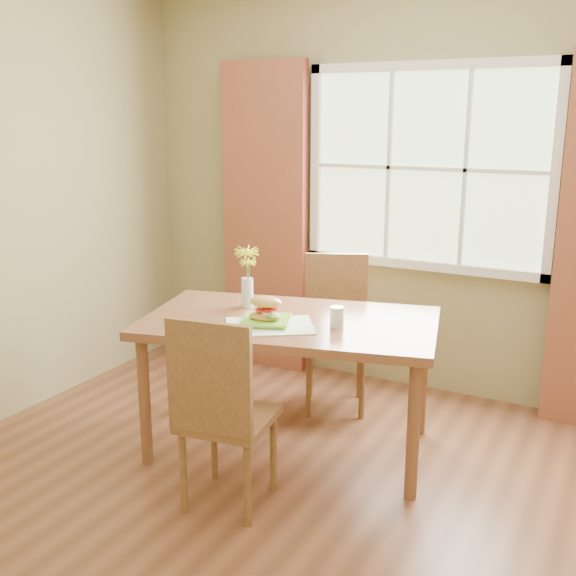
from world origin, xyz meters
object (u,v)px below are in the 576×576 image
(water_glass, at_px, (337,318))
(flower_vase, at_px, (247,272))
(dining_table, at_px, (290,332))
(chair_far, at_px, (336,324))
(croissant_sandwich, at_px, (266,309))
(chair_near, at_px, (221,407))

(water_glass, bearing_deg, flower_vase, 170.10)
(dining_table, bearing_deg, chair_far, 79.09)
(croissant_sandwich, bearing_deg, chair_near, -88.26)
(chair_near, relative_size, water_glass, 8.96)
(dining_table, distance_m, croissant_sandwich, 0.23)
(chair_near, xyz_separation_m, chair_far, (-0.05, 1.40, 0.00))
(water_glass, distance_m, flower_vase, 0.64)
(chair_near, xyz_separation_m, croissant_sandwich, (-0.08, 0.56, 0.31))
(dining_table, height_order, water_glass, water_glass)
(dining_table, height_order, flower_vase, flower_vase)
(chair_near, bearing_deg, dining_table, 82.74)
(chair_near, relative_size, croissant_sandwich, 5.09)
(chair_far, distance_m, water_glass, 0.83)
(chair_far, distance_m, croissant_sandwich, 0.90)
(chair_near, distance_m, water_glass, 0.79)
(chair_far, bearing_deg, dining_table, -111.79)
(croissant_sandwich, distance_m, flower_vase, 0.37)
(chair_far, relative_size, flower_vase, 2.79)
(chair_near, bearing_deg, flower_vase, 104.56)
(flower_vase, bearing_deg, water_glass, -9.90)
(croissant_sandwich, bearing_deg, dining_table, 57.70)
(dining_table, relative_size, chair_far, 1.78)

